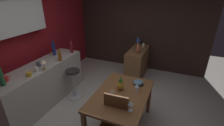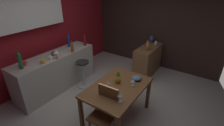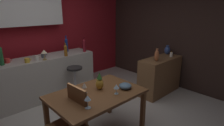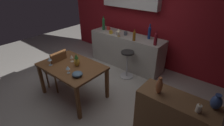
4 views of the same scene
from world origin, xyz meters
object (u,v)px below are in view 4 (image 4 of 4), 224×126
(wine_bottle_green, at_px, (104,23))
(cup_slate, at_px, (126,33))
(counter_lamp, at_px, (119,31))
(fruit_bowl, at_px, (77,74))
(dining_table, at_px, (72,69))
(cup_red, at_px, (108,28))
(wine_glass_left, at_px, (68,68))
(bar_stool, at_px, (127,64))
(pineapple_centerpiece, at_px, (77,61))
(wine_bottle_ruby, at_px, (156,39))
(wine_bottle_amber, at_px, (134,36))
(chair_near_window, at_px, (58,69))
(cup_mustard, at_px, (111,32))
(sideboard_cabinet, at_px, (173,120))
(wine_glass_center, at_px, (72,57))
(pillar_candle_tall, at_px, (199,108))
(vase_copper, at_px, (159,86))
(wine_bottle_cobalt, at_px, (149,32))
(cup_white, at_px, (117,33))
(vase_ceramic_blue, at_px, (216,102))
(wine_glass_right, at_px, (50,59))

(wine_bottle_green, relative_size, cup_slate, 3.14)
(counter_lamp, bearing_deg, fruit_bowl, -76.30)
(dining_table, height_order, cup_red, cup_red)
(wine_glass_left, xyz_separation_m, wine_bottle_green, (-0.93, 2.02, 0.24))
(bar_stool, distance_m, pineapple_centerpiece, 1.39)
(dining_table, xyz_separation_m, wine_bottle_green, (-0.74, 1.80, 0.43))
(wine_bottle_ruby, distance_m, counter_lamp, 1.00)
(wine_bottle_amber, bearing_deg, chair_near_window, -118.52)
(fruit_bowl, relative_size, cup_mustard, 1.46)
(sideboard_cabinet, relative_size, wine_bottle_ruby, 3.22)
(bar_stool, relative_size, wine_glass_center, 4.60)
(pillar_candle_tall, bearing_deg, vase_copper, 177.21)
(counter_lamp, distance_m, vase_copper, 2.29)
(pineapple_centerpiece, bearing_deg, fruit_bowl, -39.41)
(wine_glass_left, relative_size, wine_bottle_green, 0.36)
(cup_slate, distance_m, cup_red, 0.67)
(fruit_bowl, height_order, vase_copper, vase_copper)
(bar_stool, bearing_deg, wine_bottle_cobalt, 72.40)
(cup_white, xyz_separation_m, vase_copper, (1.91, -1.49, -0.00))
(wine_glass_center, distance_m, pineapple_centerpiece, 0.24)
(fruit_bowl, distance_m, cup_slate, 2.04)
(wine_glass_left, distance_m, wine_bottle_cobalt, 2.22)
(vase_ceramic_blue, bearing_deg, sideboard_cabinet, -165.17)
(dining_table, height_order, sideboard_cabinet, sideboard_cabinet)
(pineapple_centerpiece, xyz_separation_m, cup_red, (-0.74, 1.83, 0.09))
(wine_bottle_amber, bearing_deg, bar_stool, -86.04)
(dining_table, relative_size, wine_bottle_green, 3.30)
(wine_glass_right, height_order, counter_lamp, counter_lamp)
(wine_glass_center, xyz_separation_m, fruit_bowl, (0.52, -0.30, -0.07))
(pineapple_centerpiece, height_order, cup_red, pineapple_centerpiece)
(wine_bottle_cobalt, bearing_deg, fruit_bowl, -96.79)
(chair_near_window, distance_m, vase_ceramic_blue, 2.97)
(cup_mustard, relative_size, vase_ceramic_blue, 0.59)
(dining_table, distance_m, wine_bottle_cobalt, 2.09)
(dining_table, bearing_deg, cup_slate, 89.01)
(bar_stool, height_order, fruit_bowl, fruit_bowl)
(wine_glass_left, bearing_deg, wine_glass_center, 132.95)
(vase_copper, bearing_deg, wine_bottle_cobalt, 122.21)
(dining_table, bearing_deg, vase_copper, 6.16)
(counter_lamp, bearing_deg, pineapple_centerpiece, -84.76)
(wine_bottle_green, bearing_deg, wine_bottle_ruby, -4.64)
(chair_near_window, distance_m, pineapple_centerpiece, 0.67)
(fruit_bowl, bearing_deg, wine_bottle_cobalt, 83.21)
(cup_slate, bearing_deg, wine_bottle_amber, -28.03)
(wine_glass_center, distance_m, wine_bottle_green, 1.81)
(pillar_candle_tall, bearing_deg, wine_glass_right, -171.01)
(wine_bottle_ruby, relative_size, counter_lamp, 1.64)
(bar_stool, distance_m, wine_bottle_amber, 0.71)
(dining_table, height_order, cup_mustard, cup_mustard)
(wine_glass_right, distance_m, pineapple_centerpiece, 0.54)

